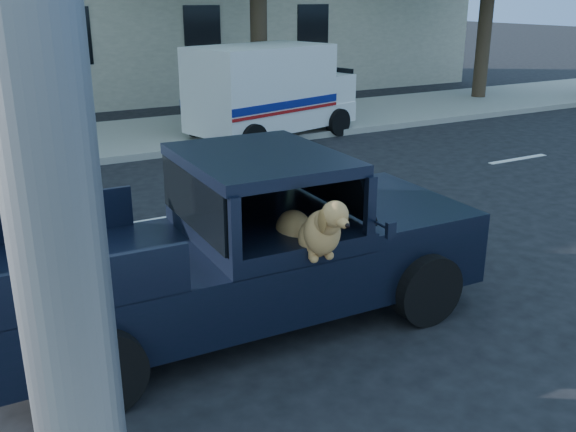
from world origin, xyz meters
name	(u,v)px	position (x,y,z in m)	size (l,w,h in m)	color
ground	(248,310)	(0.00, 0.00, 0.00)	(120.00, 120.00, 0.00)	black
far_sidewalk	(73,144)	(0.00, 9.20, 0.07)	(60.00, 4.00, 0.15)	gray
lane_stripes	(267,201)	(2.00, 3.40, 0.01)	(21.60, 0.14, 0.01)	silver
pickup_truck	(234,268)	(-0.21, -0.15, 0.61)	(5.08, 2.64, 1.80)	black
mail_truck	(269,99)	(4.34, 7.78, 0.97)	(4.38, 2.92, 2.21)	silver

